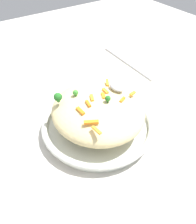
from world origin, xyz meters
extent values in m
plane|color=beige|center=(0.00, 0.00, 0.00)|extent=(2.40, 2.40, 0.00)
cylinder|color=silver|center=(0.00, 0.00, 0.01)|extent=(0.35, 0.35, 0.03)
torus|color=silver|center=(0.00, 0.00, 0.04)|extent=(0.38, 0.38, 0.02)
torus|color=black|center=(0.00, 0.00, 0.04)|extent=(0.37, 0.37, 0.00)
ellipsoid|color=#DBC689|center=(0.00, 0.00, 0.09)|extent=(0.31, 0.29, 0.10)
cube|color=orange|center=(-0.07, 0.07, 0.14)|extent=(0.03, 0.04, 0.01)
cube|color=orange|center=(-0.04, -0.11, 0.13)|extent=(0.01, 0.03, 0.01)
cube|color=orange|center=(0.02, -0.04, 0.14)|extent=(0.03, 0.01, 0.01)
cube|color=orange|center=(-0.04, -0.06, 0.14)|extent=(0.02, 0.03, 0.01)
cube|color=orange|center=(0.00, -0.02, 0.14)|extent=(0.03, 0.02, 0.01)
cube|color=orange|center=(-0.10, 0.08, 0.13)|extent=(0.04, 0.01, 0.01)
cube|color=orange|center=(-0.01, 0.04, 0.14)|extent=(0.03, 0.01, 0.01)
cube|color=orange|center=(0.06, -0.08, 0.14)|extent=(0.04, 0.03, 0.01)
cube|color=orange|center=(-0.02, 0.07, 0.14)|extent=(0.04, 0.01, 0.01)
cube|color=orange|center=(0.01, 0.02, 0.14)|extent=(0.03, 0.02, 0.01)
cylinder|color=#377928|center=(0.06, 0.05, 0.14)|extent=(0.01, 0.01, 0.01)
sphere|color=#3D8E33|center=(0.06, 0.05, 0.15)|extent=(0.02, 0.02, 0.02)
cylinder|color=#205B1C|center=(0.06, 0.10, 0.14)|extent=(0.01, 0.01, 0.01)
sphere|color=#236B23|center=(0.06, 0.10, 0.15)|extent=(0.03, 0.03, 0.03)
cylinder|color=#205B1C|center=(-0.03, -0.02, 0.14)|extent=(0.01, 0.01, 0.01)
sphere|color=#236B23|center=(-0.03, -0.02, 0.15)|extent=(0.02, 0.02, 0.02)
ellipsoid|color=#B7B7BC|center=(0.01, -0.08, 0.15)|extent=(0.06, 0.04, 0.02)
cylinder|color=#B7B7BC|center=(0.05, -0.16, 0.18)|extent=(0.17, 0.09, 0.08)
cylinder|color=beige|center=(-0.15, 0.32, 0.03)|extent=(0.21, 0.21, 0.05)
torus|color=beige|center=(-0.15, 0.32, 0.04)|extent=(0.21, 0.21, 0.02)
camera|label=1|loc=(-0.47, 0.32, 0.58)|focal=37.50mm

